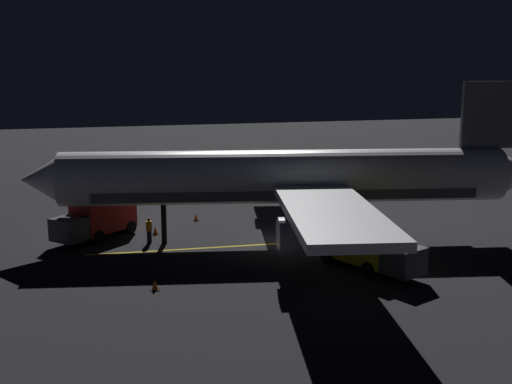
% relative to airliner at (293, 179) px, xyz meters
% --- Properties ---
extents(ground_plane, '(180.00, 180.00, 0.20)m').
position_rel_airliner_xyz_m(ground_plane, '(0.12, 0.57, -4.35)').
color(ground_plane, black).
extents(apron_guide_stripe, '(1.61, 18.29, 0.01)m').
position_rel_airliner_xyz_m(apron_guide_stripe, '(-0.23, 4.57, -4.24)').
color(apron_guide_stripe, gold).
rests_on(apron_guide_stripe, ground_plane).
extents(airliner, '(30.95, 35.67, 10.71)m').
position_rel_airliner_xyz_m(airliner, '(0.00, 0.00, 0.00)').
color(airliner, white).
rests_on(airliner, ground_plane).
extents(baggage_truck, '(5.64, 6.00, 2.64)m').
position_rel_airliner_xyz_m(baggage_truck, '(4.35, 12.70, -2.91)').
color(baggage_truck, maroon).
rests_on(baggage_truck, ground_plane).
extents(catering_truck, '(6.78, 4.32, 2.47)m').
position_rel_airliner_xyz_m(catering_truck, '(-7.04, -2.09, -2.96)').
color(catering_truck, gold).
rests_on(catering_truck, ground_plane).
extents(ground_crew_worker, '(0.40, 0.40, 1.74)m').
position_rel_airliner_xyz_m(ground_crew_worker, '(2.15, 9.46, -3.36)').
color(ground_crew_worker, black).
rests_on(ground_crew_worker, ground_plane).
extents(traffic_cone_near_left, '(0.50, 0.50, 0.55)m').
position_rel_airliner_xyz_m(traffic_cone_near_left, '(4.23, 8.81, -4.00)').
color(traffic_cone_near_left, '#EA590F').
rests_on(traffic_cone_near_left, ground_plane).
extents(traffic_cone_near_right, '(0.50, 0.50, 0.55)m').
position_rel_airliner_xyz_m(traffic_cone_near_right, '(7.43, 5.27, -4.00)').
color(traffic_cone_near_right, '#EA590F').
rests_on(traffic_cone_near_right, ground_plane).
extents(traffic_cone_under_wing, '(0.50, 0.50, 0.55)m').
position_rel_airliner_xyz_m(traffic_cone_under_wing, '(-7.04, 10.24, -4.00)').
color(traffic_cone_under_wing, '#EA590F').
rests_on(traffic_cone_under_wing, ground_plane).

